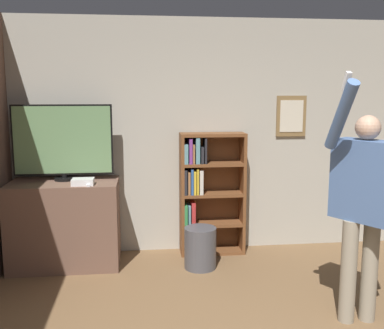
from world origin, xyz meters
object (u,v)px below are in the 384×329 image
(bookshelf, at_px, (206,193))
(person, at_px, (364,198))
(television, at_px, (63,142))
(game_console, at_px, (83,182))
(waste_bin, at_px, (200,248))

(bookshelf, relative_size, person, 0.70)
(television, height_order, person, person)
(game_console, relative_size, person, 0.11)
(person, distance_m, waste_bin, 1.89)
(television, distance_m, waste_bin, 1.86)
(person, bearing_deg, television, -154.50)
(television, bearing_deg, waste_bin, -13.89)
(television, xyz_separation_m, game_console, (0.23, -0.28, -0.39))
(television, relative_size, waste_bin, 2.38)
(bookshelf, distance_m, person, 2.03)
(game_console, bearing_deg, waste_bin, -3.73)
(game_console, relative_size, waste_bin, 0.50)
(bookshelf, bearing_deg, game_console, -164.06)
(television, distance_m, game_console, 0.53)
(television, xyz_separation_m, person, (2.57, -1.63, -0.30))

